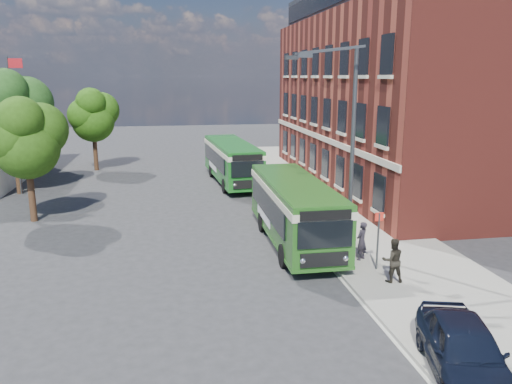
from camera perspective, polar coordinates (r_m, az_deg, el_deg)
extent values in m
plane|color=#2C2C2F|center=(23.55, -3.30, -6.22)|extent=(120.00, 120.00, 0.00)
cube|color=gray|center=(32.47, 7.39, -0.75)|extent=(6.00, 48.00, 0.15)
cube|color=beige|center=(31.73, 2.12, -1.10)|extent=(0.12, 48.00, 0.01)
cube|color=maroon|center=(37.90, 16.16, 9.89)|extent=(12.00, 26.00, 12.00)
cube|color=beige|center=(35.89, 7.15, 6.30)|extent=(0.12, 26.00, 0.35)
cylinder|color=#3E4143|center=(36.64, -25.89, 6.65)|extent=(0.10, 0.10, 9.00)
cube|color=#B4141D|center=(36.38, -25.84, 13.12)|extent=(0.90, 0.02, 0.60)
cylinder|color=#3E4143|center=(22.82, 10.47, -6.67)|extent=(0.44, 0.44, 0.30)
cylinder|color=#3E4143|center=(21.75, 10.94, 4.18)|extent=(0.18, 0.18, 9.00)
cube|color=#3E4143|center=(20.55, 8.74, 15.79)|extent=(2.58, 0.46, 0.37)
cube|color=#3E4143|center=(21.69, 7.70, 15.68)|extent=(2.58, 0.46, 0.37)
cube|color=#3E4143|center=(19.72, 5.64, 15.27)|extent=(0.55, 0.22, 0.16)
cube|color=#3E4143|center=(21.81, 4.08, 15.08)|extent=(0.55, 0.22, 0.16)
cylinder|color=#3E4143|center=(20.68, 13.74, -5.70)|extent=(0.08, 0.08, 2.50)
cube|color=red|center=(20.36, 13.91, -2.77)|extent=(0.35, 0.04, 0.35)
cube|color=#215519|center=(23.56, 4.40, -1.71)|extent=(2.55, 9.60, 2.45)
cube|color=#215519|center=(23.92, 4.35, -4.66)|extent=(2.59, 9.64, 0.14)
cube|color=black|center=(23.55, 1.21, -1.37)|extent=(0.12, 7.79, 1.10)
cube|color=black|center=(24.15, 7.19, -1.11)|extent=(0.12, 7.79, 1.10)
cube|color=beige|center=(23.37, 4.44, 0.25)|extent=(2.61, 9.66, 0.32)
cube|color=#215519|center=(23.29, 4.45, 1.11)|extent=(2.45, 9.50, 0.12)
cube|color=black|center=(19.06, 7.90, -4.84)|extent=(2.15, 0.09, 1.05)
cube|color=black|center=(18.84, 7.98, -2.68)|extent=(2.00, 0.09, 0.38)
cube|color=black|center=(19.38, 7.81, -7.67)|extent=(1.90, 0.09, 0.55)
sphere|color=silver|center=(19.17, 5.35, -7.83)|extent=(0.26, 0.26, 0.26)
sphere|color=silver|center=(19.66, 10.18, -7.45)|extent=(0.26, 0.26, 0.26)
cube|color=black|center=(28.09, 2.05, 1.21)|extent=(2.00, 0.09, 0.90)
cube|color=white|center=(24.41, 0.87, -2.67)|extent=(0.06, 3.20, 0.45)
cylinder|color=black|center=(20.91, 3.18, -7.30)|extent=(0.29, 1.00, 1.00)
cylinder|color=black|center=(21.52, 9.32, -6.86)|extent=(0.29, 1.00, 1.00)
cylinder|color=black|center=(25.55, 0.72, -3.47)|extent=(0.29, 1.00, 1.00)
cylinder|color=black|center=(26.05, 5.80, -3.20)|extent=(0.29, 1.00, 1.00)
cube|color=#17631C|center=(37.19, -2.79, 3.78)|extent=(3.23, 10.53, 2.45)
cube|color=#17631C|center=(37.41, -2.77, 1.85)|extent=(3.27, 10.57, 0.14)
cube|color=black|center=(37.24, -4.82, 3.96)|extent=(0.69, 8.56, 1.10)
cube|color=black|center=(37.72, -0.97, 4.12)|extent=(0.69, 8.56, 1.10)
cube|color=#F2EAC7|center=(37.06, -2.80, 5.04)|extent=(3.29, 10.59, 0.32)
cube|color=#17631C|center=(37.02, -2.81, 5.59)|extent=(3.12, 10.42, 0.12)
cube|color=black|center=(32.13, -0.98, 2.63)|extent=(2.15, 0.23, 1.05)
cube|color=black|center=(31.99, -0.98, 3.95)|extent=(2.00, 0.22, 0.38)
cube|color=black|center=(32.32, -0.97, 0.89)|extent=(1.90, 0.21, 0.55)
sphere|color=silver|center=(32.16, -2.45, 0.81)|extent=(0.26, 0.26, 0.26)
sphere|color=silver|center=(32.53, 0.48, 0.97)|extent=(0.26, 0.26, 0.26)
cube|color=black|center=(42.23, -4.17, 5.18)|extent=(2.00, 0.22, 0.90)
cube|color=white|center=(38.04, -4.98, 3.00)|extent=(0.27, 3.19, 0.45)
cylinder|color=black|center=(33.94, -3.59, 0.68)|extent=(0.35, 1.02, 1.00)
cylinder|color=black|center=(34.43, 0.24, 0.88)|extent=(0.35, 1.02, 1.00)
cylinder|color=black|center=(39.53, -5.11, 2.42)|extent=(0.35, 1.02, 1.00)
cylinder|color=black|center=(39.94, -1.79, 2.58)|extent=(0.35, 1.02, 1.00)
imported|color=black|center=(14.49, 22.70, -16.29)|extent=(2.92, 4.79, 1.52)
imported|color=#241F28|center=(21.66, 11.98, -5.49)|extent=(0.72, 0.70, 1.67)
imported|color=black|center=(19.67, 15.35, -7.53)|extent=(0.89, 0.73, 1.72)
cylinder|color=#382414|center=(29.78, -24.25, -0.35)|extent=(0.36, 0.36, 2.91)
sphere|color=#24480F|center=(29.33, -24.74, 4.69)|extent=(3.44, 3.44, 3.44)
sphere|color=#24480F|center=(29.59, -23.40, 6.56)|extent=(2.91, 2.91, 2.91)
sphere|color=#24480F|center=(28.99, -26.20, 5.52)|extent=(2.65, 2.65, 2.65)
sphere|color=#24480F|center=(28.54, -25.36, 7.52)|extent=(2.38, 2.38, 2.38)
cylinder|color=#382414|center=(37.18, -25.62, 2.49)|extent=(0.36, 0.36, 3.54)
sphere|color=#214818|center=(36.79, -26.12, 7.43)|extent=(4.19, 4.19, 4.19)
sphere|color=#214818|center=(37.14, -24.80, 9.22)|extent=(3.54, 3.54, 3.54)
sphere|color=#214818|center=(35.93, -26.77, 10.23)|extent=(2.90, 2.90, 2.90)
cylinder|color=#382414|center=(44.32, -17.88, 4.28)|extent=(0.36, 0.36, 2.95)
sphere|color=#234E0E|center=(44.02, -18.12, 7.72)|extent=(3.48, 3.48, 3.48)
sphere|color=#234E0E|center=(44.40, -17.24, 8.95)|extent=(2.95, 2.95, 2.95)
sphere|color=#234E0E|center=(43.60, -19.05, 8.32)|extent=(2.68, 2.68, 2.68)
sphere|color=#234E0E|center=(43.26, -18.39, 9.67)|extent=(2.41, 2.41, 2.41)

